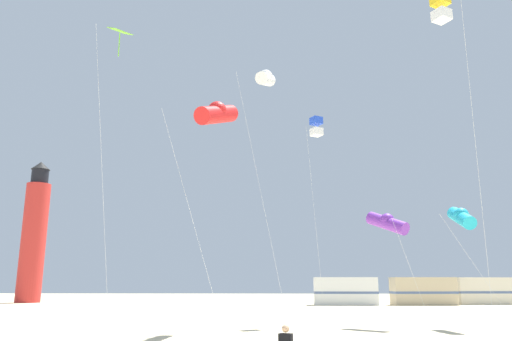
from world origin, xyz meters
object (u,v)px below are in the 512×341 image
object	(u,v)px
kite_diamond_lime	(118,44)
rv_van_white	(345,291)
rv_van_tan	(423,291)
rv_van_cream	(485,291)
kite_tube_violet	(387,222)
kite_box_blue	(316,127)
kite_tube_scarlet	(217,114)
kite_box_gold	(441,9)
kite_tube_cyan	(461,217)
lighthouse_distant	(34,235)
kite_tube_white	(266,79)

from	to	relation	value
kite_diamond_lime	rv_van_white	size ratio (longest dim) A/B	2.03
rv_van_tan	rv_van_cream	world-z (taller)	same
kite_tube_violet	rv_van_white	bearing A→B (deg)	87.12
kite_box_blue	kite_tube_scarlet	bearing A→B (deg)	-115.88
kite_box_gold	kite_tube_cyan	size ratio (longest dim) A/B	2.19
kite_box_gold	lighthouse_distant	size ratio (longest dim) A/B	0.82
kite_tube_cyan	kite_tube_violet	xyz separation A→B (m)	(-3.71, 0.63, -0.19)
kite_box_blue	rv_van_tan	size ratio (longest dim) A/B	1.82
rv_van_cream	kite_diamond_lime	bearing A→B (deg)	-134.32
kite_diamond_lime	rv_van_white	distance (m)	37.73
rv_van_tan	kite_tube_scarlet	bearing A→B (deg)	-120.67
kite_tube_white	kite_tube_violet	distance (m)	10.26
kite_diamond_lime	rv_van_cream	size ratio (longest dim) A/B	1.99
kite_tube_scarlet	rv_van_tan	world-z (taller)	kite_tube_scarlet
rv_van_white	kite_tube_white	bearing A→B (deg)	-104.82
lighthouse_distant	rv_van_white	xyz separation A→B (m)	(35.95, -5.19, -6.45)
rv_van_tan	rv_van_cream	xyz separation A→B (m)	(7.13, 2.01, 0.00)
kite_diamond_lime	kite_tube_scarlet	bearing A→B (deg)	-12.04
kite_box_gold	kite_diamond_lime	bearing A→B (deg)	175.73
kite_box_blue	rv_van_tan	xyz separation A→B (m)	(12.85, 24.59, -9.99)
kite_tube_white	kite_box_blue	size ratio (longest dim) A/B	1.17
kite_tube_white	kite_diamond_lime	bearing A→B (deg)	-136.06
lighthouse_distant	rv_van_cream	size ratio (longest dim) A/B	2.54
kite_tube_cyan	rv_van_white	xyz separation A→B (m)	(-2.40, 26.71, -4.18)
kite_box_gold	rv_van_cream	size ratio (longest dim) A/B	2.08
kite_tube_cyan	kite_tube_violet	distance (m)	3.77
kite_tube_violet	lighthouse_distant	bearing A→B (deg)	137.92
kite_diamond_lime	rv_van_tan	xyz separation A→B (m)	(22.15, 33.61, -10.92)
kite_tube_white	kite_box_blue	distance (m)	4.61
kite_box_gold	rv_van_tan	xyz separation A→B (m)	(8.58, 34.63, -11.74)
kite_box_gold	rv_van_tan	world-z (taller)	kite_box_gold
kite_tube_cyan	rv_van_cream	world-z (taller)	kite_tube_cyan
lighthouse_distant	rv_van_white	world-z (taller)	lighthouse_distant
kite_box_gold	kite_box_blue	bearing A→B (deg)	113.04
kite_tube_cyan	rv_van_cream	distance (m)	32.04
kite_tube_white	kite_tube_violet	size ratio (longest dim) A/B	2.30
kite_tube_white	kite_tube_violet	xyz separation A→B (m)	(6.46, 1.10, -7.89)
kite_box_blue	kite_tube_violet	bearing A→B (deg)	-28.03
kite_box_gold	kite_tube_white	bearing A→B (deg)	135.73
kite_box_gold	kite_tube_violet	size ratio (longest dim) A/B	2.26
kite_tube_violet	kite_diamond_lime	bearing A→B (deg)	-150.66
kite_box_gold	rv_van_tan	distance (m)	37.55
lighthouse_distant	rv_van_white	size ratio (longest dim) A/B	2.59
kite_box_gold	lighthouse_distant	world-z (taller)	lighthouse_distant
rv_van_cream	rv_van_white	bearing A→B (deg)	-176.08
rv_van_white	kite_diamond_lime	bearing A→B (deg)	-111.80
kite_tube_violet	kite_box_blue	distance (m)	7.17
kite_diamond_lime	lighthouse_distant	size ratio (longest dim) A/B	0.78
rv_van_white	kite_box_blue	bearing A→B (deg)	-100.01
kite_tube_scarlet	kite_box_gold	bearing A→B (deg)	-0.39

